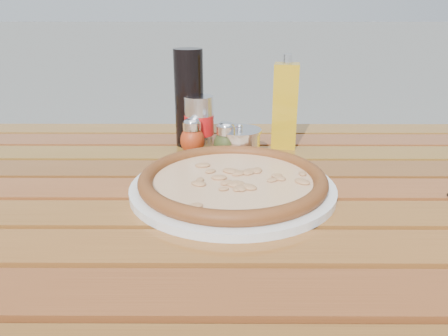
{
  "coord_description": "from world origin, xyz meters",
  "views": [
    {
      "loc": [
        0.0,
        -0.73,
        1.06
      ],
      "look_at": [
        0.0,
        0.02,
        0.78
      ],
      "focal_mm": 35.0,
      "sensor_mm": 36.0,
      "label": 1
    }
  ],
  "objects_px": {
    "parmesan_tin": "(239,142)",
    "plate": "(233,188)",
    "oregano_shaker": "(226,141)",
    "pepper_shaker": "(192,137)",
    "dark_bottle": "(189,98)",
    "table": "(224,225)",
    "olive_oil_cruet": "(285,105)",
    "pizza": "(233,180)",
    "soda_can": "(199,123)"
  },
  "relations": [
    {
      "from": "table",
      "to": "olive_oil_cruet",
      "type": "xyz_separation_m",
      "value": [
        0.14,
        0.25,
        0.17
      ]
    },
    {
      "from": "dark_bottle",
      "to": "olive_oil_cruet",
      "type": "height_order",
      "value": "dark_bottle"
    },
    {
      "from": "plate",
      "to": "oregano_shaker",
      "type": "relative_size",
      "value": 4.39
    },
    {
      "from": "table",
      "to": "plate",
      "type": "relative_size",
      "value": 3.89
    },
    {
      "from": "dark_bottle",
      "to": "parmesan_tin",
      "type": "distance_m",
      "value": 0.16
    },
    {
      "from": "dark_bottle",
      "to": "oregano_shaker",
      "type": "bearing_deg",
      "value": -49.54
    },
    {
      "from": "plate",
      "to": "pepper_shaker",
      "type": "xyz_separation_m",
      "value": [
        -0.09,
        0.21,
        0.03
      ]
    },
    {
      "from": "olive_oil_cruet",
      "to": "dark_bottle",
      "type": "bearing_deg",
      "value": 176.28
    },
    {
      "from": "pizza",
      "to": "parmesan_tin",
      "type": "height_order",
      "value": "parmesan_tin"
    },
    {
      "from": "table",
      "to": "dark_bottle",
      "type": "relative_size",
      "value": 6.36
    },
    {
      "from": "table",
      "to": "plate",
      "type": "xyz_separation_m",
      "value": [
        0.02,
        -0.02,
        0.08
      ]
    },
    {
      "from": "table",
      "to": "dark_bottle",
      "type": "bearing_deg",
      "value": 107.2
    },
    {
      "from": "pizza",
      "to": "soda_can",
      "type": "bearing_deg",
      "value": 106.02
    },
    {
      "from": "pepper_shaker",
      "to": "parmesan_tin",
      "type": "bearing_deg",
      "value": -7.52
    },
    {
      "from": "table",
      "to": "pizza",
      "type": "xyz_separation_m",
      "value": [
        0.02,
        -0.02,
        0.1
      ]
    },
    {
      "from": "plate",
      "to": "oregano_shaker",
      "type": "height_order",
      "value": "oregano_shaker"
    },
    {
      "from": "table",
      "to": "olive_oil_cruet",
      "type": "distance_m",
      "value": 0.33
    },
    {
      "from": "olive_oil_cruet",
      "to": "pizza",
      "type": "bearing_deg",
      "value": -114.68
    },
    {
      "from": "plate",
      "to": "dark_bottle",
      "type": "relative_size",
      "value": 1.64
    },
    {
      "from": "olive_oil_cruet",
      "to": "plate",
      "type": "bearing_deg",
      "value": -114.68
    },
    {
      "from": "plate",
      "to": "parmesan_tin",
      "type": "bearing_deg",
      "value": 85.13
    },
    {
      "from": "soda_can",
      "to": "parmesan_tin",
      "type": "height_order",
      "value": "soda_can"
    },
    {
      "from": "parmesan_tin",
      "to": "plate",
      "type": "bearing_deg",
      "value": -94.87
    },
    {
      "from": "plate",
      "to": "dark_bottle",
      "type": "distance_m",
      "value": 0.31
    },
    {
      "from": "table",
      "to": "oregano_shaker",
      "type": "xyz_separation_m",
      "value": [
        0.0,
        0.16,
        0.11
      ]
    },
    {
      "from": "oregano_shaker",
      "to": "dark_bottle",
      "type": "bearing_deg",
      "value": 130.46
    },
    {
      "from": "dark_bottle",
      "to": "soda_can",
      "type": "xyz_separation_m",
      "value": [
        0.02,
        -0.03,
        -0.05
      ]
    },
    {
      "from": "oregano_shaker",
      "to": "parmesan_tin",
      "type": "bearing_deg",
      "value": 32.6
    },
    {
      "from": "table",
      "to": "parmesan_tin",
      "type": "bearing_deg",
      "value": 79.8
    },
    {
      "from": "pizza",
      "to": "soda_can",
      "type": "height_order",
      "value": "soda_can"
    },
    {
      "from": "table",
      "to": "dark_bottle",
      "type": "height_order",
      "value": "dark_bottle"
    },
    {
      "from": "dark_bottle",
      "to": "olive_oil_cruet",
      "type": "distance_m",
      "value": 0.22
    },
    {
      "from": "soda_can",
      "to": "table",
      "type": "bearing_deg",
      "value": -76.26
    },
    {
      "from": "parmesan_tin",
      "to": "pepper_shaker",
      "type": "bearing_deg",
      "value": 172.48
    },
    {
      "from": "oregano_shaker",
      "to": "soda_can",
      "type": "bearing_deg",
      "value": 129.85
    },
    {
      "from": "oregano_shaker",
      "to": "dark_bottle",
      "type": "distance_m",
      "value": 0.15
    },
    {
      "from": "table",
      "to": "olive_oil_cruet",
      "type": "height_order",
      "value": "olive_oil_cruet"
    },
    {
      "from": "plate",
      "to": "oregano_shaker",
      "type": "xyz_separation_m",
      "value": [
        -0.01,
        0.18,
        0.03
      ]
    },
    {
      "from": "oregano_shaker",
      "to": "parmesan_tin",
      "type": "xyz_separation_m",
      "value": [
        0.03,
        0.02,
        -0.01
      ]
    },
    {
      "from": "oregano_shaker",
      "to": "olive_oil_cruet",
      "type": "xyz_separation_m",
      "value": [
        0.13,
        0.08,
        0.06
      ]
    },
    {
      "from": "oregano_shaker",
      "to": "parmesan_tin",
      "type": "distance_m",
      "value": 0.03
    },
    {
      "from": "oregano_shaker",
      "to": "dark_bottle",
      "type": "height_order",
      "value": "dark_bottle"
    },
    {
      "from": "table",
      "to": "oregano_shaker",
      "type": "relative_size",
      "value": 17.07
    },
    {
      "from": "table",
      "to": "olive_oil_cruet",
      "type": "relative_size",
      "value": 6.67
    },
    {
      "from": "plate",
      "to": "soda_can",
      "type": "relative_size",
      "value": 3.0
    },
    {
      "from": "soda_can",
      "to": "oregano_shaker",
      "type": "bearing_deg",
      "value": -50.15
    },
    {
      "from": "pepper_shaker",
      "to": "soda_can",
      "type": "distance_m",
      "value": 0.05
    },
    {
      "from": "parmesan_tin",
      "to": "table",
      "type": "bearing_deg",
      "value": -100.2
    },
    {
      "from": "oregano_shaker",
      "to": "plate",
      "type": "bearing_deg",
      "value": -86.29
    },
    {
      "from": "table",
      "to": "oregano_shaker",
      "type": "bearing_deg",
      "value": 88.68
    }
  ]
}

